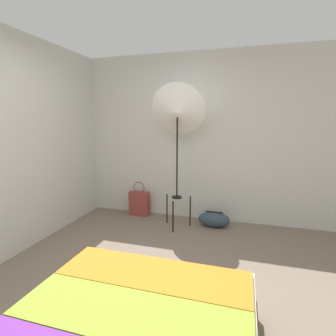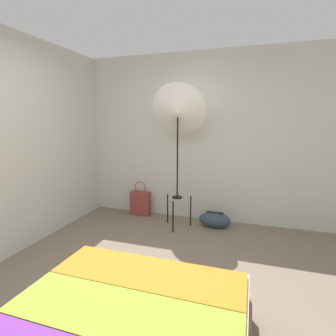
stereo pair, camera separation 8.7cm
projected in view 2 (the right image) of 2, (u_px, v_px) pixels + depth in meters
The scene contains 6 objects.
ground_plane at pixel (126, 313), 2.18m from camera, with size 14.00×14.00×0.00m, color #756656.
wall_back at pixel (191, 138), 4.13m from camera, with size 8.00×0.05×2.60m.
wall_side_left at pixel (38, 142), 3.41m from camera, with size 0.05×8.00×2.60m.
photo_umbrella at pixel (178, 113), 3.65m from camera, with size 0.78×0.46×2.08m.
tote_bag at pixel (140, 203), 4.42m from camera, with size 0.33×0.13×0.57m.
duffel_bag at pixel (214, 220), 3.90m from camera, with size 0.47×0.23×0.24m.
Camera 2 is at (0.93, -1.73, 1.57)m, focal length 28.00 mm.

